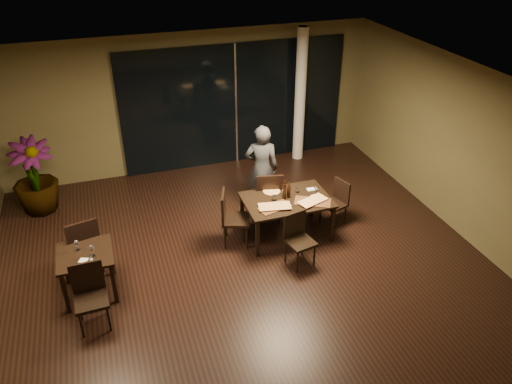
{
  "coord_description": "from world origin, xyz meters",
  "views": [
    {
      "loc": [
        -1.84,
        -6.07,
        5.26
      ],
      "look_at": [
        0.4,
        0.72,
        1.05
      ],
      "focal_mm": 35.0,
      "sensor_mm": 36.0,
      "label": 1
    }
  ],
  "objects_px": {
    "chair_main_near": "(298,236)",
    "chair_side_far": "(83,243)",
    "bottle_a": "(284,192)",
    "bottle_b": "(289,190)",
    "chair_main_right": "(337,200)",
    "main_table": "(287,203)",
    "chair_main_left": "(231,215)",
    "diner": "(262,168)",
    "side_table": "(86,260)",
    "chair_side_near": "(90,292)",
    "chair_main_far": "(269,194)",
    "potted_plant": "(34,177)",
    "bottle_c": "(284,188)"
  },
  "relations": [
    {
      "from": "chair_main_far",
      "to": "bottle_b",
      "type": "xyz_separation_m",
      "value": [
        0.2,
        -0.47,
        0.32
      ]
    },
    {
      "from": "side_table",
      "to": "diner",
      "type": "xyz_separation_m",
      "value": [
        3.28,
        1.51,
        0.25
      ]
    },
    {
      "from": "chair_main_right",
      "to": "bottle_a",
      "type": "distance_m",
      "value": 1.17
    },
    {
      "from": "chair_main_left",
      "to": "bottle_a",
      "type": "height_order",
      "value": "bottle_a"
    },
    {
      "from": "potted_plant",
      "to": "chair_main_left",
      "type": "bearing_deg",
      "value": -34.0
    },
    {
      "from": "main_table",
      "to": "chair_main_left",
      "type": "relative_size",
      "value": 1.5
    },
    {
      "from": "bottle_a",
      "to": "bottle_b",
      "type": "height_order",
      "value": "bottle_b"
    },
    {
      "from": "chair_side_far",
      "to": "potted_plant",
      "type": "bearing_deg",
      "value": -83.15
    },
    {
      "from": "chair_main_right",
      "to": "diner",
      "type": "bearing_deg",
      "value": -145.43
    },
    {
      "from": "chair_main_left",
      "to": "bottle_b",
      "type": "height_order",
      "value": "bottle_b"
    },
    {
      "from": "diner",
      "to": "potted_plant",
      "type": "xyz_separation_m",
      "value": [
        -4.11,
        1.26,
        -0.13
      ]
    },
    {
      "from": "chair_side_near",
      "to": "potted_plant",
      "type": "xyz_separation_m",
      "value": [
        -0.85,
        3.42,
        0.19
      ]
    },
    {
      "from": "side_table",
      "to": "bottle_b",
      "type": "xyz_separation_m",
      "value": [
        3.45,
        0.55,
        0.27
      ]
    },
    {
      "from": "chair_side_near",
      "to": "bottle_b",
      "type": "bearing_deg",
      "value": 17.01
    },
    {
      "from": "potted_plant",
      "to": "chair_side_near",
      "type": "bearing_deg",
      "value": -76.04
    },
    {
      "from": "chair_main_right",
      "to": "bottle_a",
      "type": "xyz_separation_m",
      "value": [
        -1.09,
        -0.09,
        0.42
      ]
    },
    {
      "from": "chair_main_left",
      "to": "chair_side_far",
      "type": "distance_m",
      "value": 2.43
    },
    {
      "from": "chair_main_left",
      "to": "side_table",
      "type": "bearing_deg",
      "value": 122.65
    },
    {
      "from": "side_table",
      "to": "chair_main_right",
      "type": "xyz_separation_m",
      "value": [
        4.44,
        0.61,
        -0.15
      ]
    },
    {
      "from": "chair_main_near",
      "to": "chair_side_far",
      "type": "relative_size",
      "value": 0.85
    },
    {
      "from": "side_table",
      "to": "chair_side_near",
      "type": "xyz_separation_m",
      "value": [
        0.02,
        -0.64,
        -0.08
      ]
    },
    {
      "from": "chair_main_left",
      "to": "chair_main_right",
      "type": "relative_size",
      "value": 1.18
    },
    {
      "from": "chair_main_right",
      "to": "potted_plant",
      "type": "relative_size",
      "value": 0.58
    },
    {
      "from": "chair_main_far",
      "to": "chair_side_far",
      "type": "xyz_separation_m",
      "value": [
        -3.27,
        -0.52,
        0.01
      ]
    },
    {
      "from": "chair_side_far",
      "to": "chair_side_near",
      "type": "height_order",
      "value": "chair_side_far"
    },
    {
      "from": "diner",
      "to": "bottle_c",
      "type": "relative_size",
      "value": 5.95
    },
    {
      "from": "main_table",
      "to": "chair_main_left",
      "type": "xyz_separation_m",
      "value": [
        -1.0,
        0.09,
        -0.12
      ]
    },
    {
      "from": "chair_main_left",
      "to": "chair_side_near",
      "type": "xyz_separation_m",
      "value": [
        -2.39,
        -1.23,
        -0.02
      ]
    },
    {
      "from": "chair_side_far",
      "to": "side_table",
      "type": "bearing_deg",
      "value": 80.49
    },
    {
      "from": "main_table",
      "to": "chair_main_right",
      "type": "relative_size",
      "value": 1.77
    },
    {
      "from": "chair_main_far",
      "to": "chair_side_near",
      "type": "height_order",
      "value": "chair_main_far"
    },
    {
      "from": "chair_main_right",
      "to": "bottle_a",
      "type": "relative_size",
      "value": 2.97
    },
    {
      "from": "main_table",
      "to": "chair_main_far",
      "type": "relative_size",
      "value": 1.44
    },
    {
      "from": "chair_main_near",
      "to": "chair_main_left",
      "type": "distance_m",
      "value": 1.24
    },
    {
      "from": "main_table",
      "to": "chair_main_right",
      "type": "distance_m",
      "value": 1.06
    },
    {
      "from": "chair_side_near",
      "to": "main_table",
      "type": "bearing_deg",
      "value": 16.48
    },
    {
      "from": "chair_main_far",
      "to": "potted_plant",
      "type": "xyz_separation_m",
      "value": [
        -4.08,
        1.75,
        0.15
      ]
    },
    {
      "from": "chair_side_near",
      "to": "bottle_b",
      "type": "height_order",
      "value": "bottle_b"
    },
    {
      "from": "chair_main_right",
      "to": "main_table",
      "type": "bearing_deg",
      "value": -101.51
    },
    {
      "from": "bottle_b",
      "to": "potted_plant",
      "type": "bearing_deg",
      "value": 152.57
    },
    {
      "from": "chair_main_right",
      "to": "chair_side_near",
      "type": "relative_size",
      "value": 0.87
    },
    {
      "from": "potted_plant",
      "to": "chair_main_near",
      "type": "bearing_deg",
      "value": -36.35
    },
    {
      "from": "side_table",
      "to": "chair_main_right",
      "type": "height_order",
      "value": "chair_main_right"
    },
    {
      "from": "chair_main_right",
      "to": "diner",
      "type": "distance_m",
      "value": 1.52
    },
    {
      "from": "bottle_a",
      "to": "chair_side_far",
      "type": "bearing_deg",
      "value": -179.65
    },
    {
      "from": "side_table",
      "to": "bottle_a",
      "type": "bearing_deg",
      "value": 8.82
    },
    {
      "from": "diner",
      "to": "bottle_b",
      "type": "height_order",
      "value": "diner"
    },
    {
      "from": "side_table",
      "to": "chair_side_far",
      "type": "relative_size",
      "value": 0.75
    },
    {
      "from": "main_table",
      "to": "bottle_a",
      "type": "xyz_separation_m",
      "value": [
        -0.05,
        0.02,
        0.22
      ]
    },
    {
      "from": "chair_main_near",
      "to": "chair_main_far",
      "type": "bearing_deg",
      "value": 79.92
    }
  ]
}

